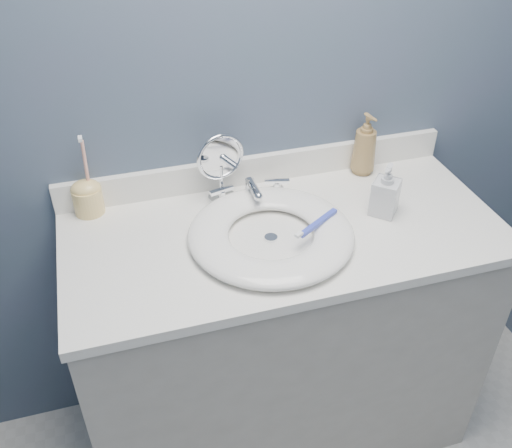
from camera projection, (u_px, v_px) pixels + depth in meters
name	position (u px, v px, depth m)	size (l,w,h in m)	color
back_wall	(257.00, 83.00, 1.60)	(2.20, 0.02, 2.40)	#445766
vanity_cabinet	(281.00, 341.00, 1.85)	(1.20, 0.55, 0.85)	#B2ADA3
countertop	(285.00, 234.00, 1.59)	(1.22, 0.57, 0.03)	white
backsplash	(258.00, 169.00, 1.76)	(1.22, 0.02, 0.09)	white
basin	(271.00, 234.00, 1.54)	(0.45, 0.45, 0.04)	white
drain	(271.00, 238.00, 1.54)	(0.04, 0.04, 0.01)	silver
faucet	(251.00, 192.00, 1.68)	(0.25, 0.13, 0.07)	silver
makeup_mirror	(221.00, 164.00, 1.64)	(0.14, 0.08, 0.21)	silver
soap_bottle_amber	(365.00, 144.00, 1.77)	(0.08, 0.08, 0.20)	olive
soap_bottle_clear	(386.00, 190.00, 1.60)	(0.07, 0.07, 0.16)	silver
toothbrush_holder	(87.00, 196.00, 1.62)	(0.08, 0.08, 0.24)	#F0CD78
toothbrush_lying	(317.00, 224.00, 1.53)	(0.15, 0.10, 0.02)	#3545BD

